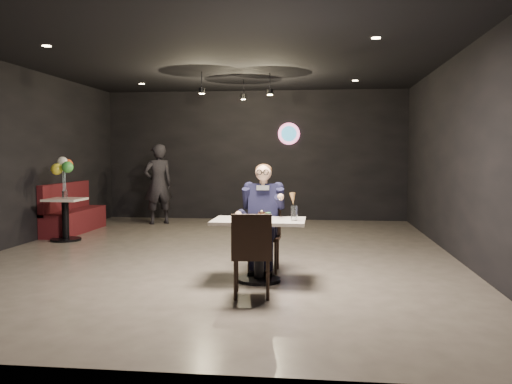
# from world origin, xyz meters

# --- Properties ---
(floor) EXTENTS (9.00, 9.00, 0.00)m
(floor) POSITION_xyz_m (0.00, 0.00, 0.00)
(floor) COLOR slate
(floor) RESTS_ON ground
(wall_sign) EXTENTS (0.50, 0.06, 0.50)m
(wall_sign) POSITION_xyz_m (0.80, 4.47, 2.00)
(wall_sign) COLOR pink
(wall_sign) RESTS_ON floor
(pendant_lights) EXTENTS (1.40, 1.20, 0.36)m
(pendant_lights) POSITION_xyz_m (0.00, 2.00, 2.88)
(pendant_lights) COLOR black
(pendant_lights) RESTS_ON floor
(main_table) EXTENTS (1.10, 0.70, 0.75)m
(main_table) POSITION_xyz_m (0.79, -1.71, 0.38)
(main_table) COLOR silver
(main_table) RESTS_ON floor
(chair_far) EXTENTS (0.42, 0.46, 0.92)m
(chair_far) POSITION_xyz_m (0.79, -1.16, 0.46)
(chair_far) COLOR black
(chair_far) RESTS_ON floor
(chair_near) EXTENTS (0.47, 0.50, 0.92)m
(chair_near) POSITION_xyz_m (0.79, -2.40, 0.46)
(chair_near) COLOR black
(chair_near) RESTS_ON floor
(seated_man) EXTENTS (0.60, 0.80, 1.44)m
(seated_man) POSITION_xyz_m (0.79, -1.16, 0.72)
(seated_man) COLOR black
(seated_man) RESTS_ON floor
(dessert_plate) EXTENTS (0.19, 0.19, 0.01)m
(dessert_plate) POSITION_xyz_m (0.81, -1.77, 0.76)
(dessert_plate) COLOR white
(dessert_plate) RESTS_ON main_table
(cake_slice) EXTENTS (0.13, 0.12, 0.08)m
(cake_slice) POSITION_xyz_m (0.84, -1.77, 0.80)
(cake_slice) COLOR black
(cake_slice) RESTS_ON dessert_plate
(mint_leaf) EXTENTS (0.06, 0.04, 0.01)m
(mint_leaf) POSITION_xyz_m (0.91, -1.81, 0.84)
(mint_leaf) COLOR green
(mint_leaf) RESTS_ON cake_slice
(sundae_glass) EXTENTS (0.08, 0.08, 0.17)m
(sundae_glass) POSITION_xyz_m (1.21, -1.77, 0.84)
(sundae_glass) COLOR silver
(sundae_glass) RESTS_ON main_table
(wafer_cone) EXTENTS (0.09, 0.09, 0.15)m
(wafer_cone) POSITION_xyz_m (1.19, -1.77, 1.00)
(wafer_cone) COLOR tan
(wafer_cone) RESTS_ON sundae_glass
(booth_bench) EXTENTS (0.48, 1.94, 0.97)m
(booth_bench) POSITION_xyz_m (-3.25, 1.95, 0.48)
(booth_bench) COLOR #460F13
(booth_bench) RESTS_ON floor
(side_table) EXTENTS (0.61, 0.61, 0.76)m
(side_table) POSITION_xyz_m (-2.95, 0.95, 0.38)
(side_table) COLOR silver
(side_table) RESTS_ON floor
(balloon_vase) EXTENTS (0.10, 0.10, 0.14)m
(balloon_vase) POSITION_xyz_m (-2.95, 0.95, 0.82)
(balloon_vase) COLOR silver
(balloon_vase) RESTS_ON side_table
(balloon_bunch) EXTENTS (0.36, 0.36, 0.60)m
(balloon_bunch) POSITION_xyz_m (-2.95, 0.95, 1.20)
(balloon_bunch) COLOR #FFF135
(balloon_bunch) RESTS_ON balloon_vase
(passerby) EXTENTS (0.76, 0.70, 1.75)m
(passerby) POSITION_xyz_m (-2.00, 3.41, 0.88)
(passerby) COLOR black
(passerby) RESTS_ON floor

